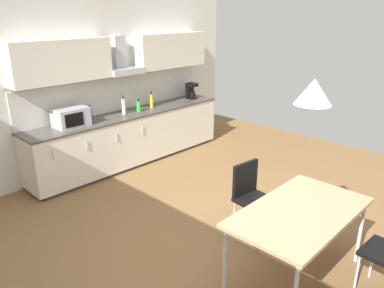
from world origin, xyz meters
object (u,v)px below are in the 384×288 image
(bottle_blue, at_px, (90,114))
(chair_far_right, at_px, (251,192))
(bottle_yellow, at_px, (152,101))
(bottle_white, at_px, (124,106))
(dining_table, at_px, (300,215))
(microwave, at_px, (71,117))
(pendant_lamp, at_px, (314,92))
(coffee_maker, at_px, (191,91))
(bottle_green, at_px, (139,106))

(bottle_blue, height_order, chair_far_right, bottle_blue)
(bottle_yellow, relative_size, chair_far_right, 0.33)
(bottle_white, xyz_separation_m, dining_table, (-0.62, -3.59, -0.32))
(bottle_yellow, bearing_deg, chair_far_right, -107.63)
(microwave, bearing_deg, chair_far_right, -76.29)
(dining_table, distance_m, chair_far_right, 0.88)
(microwave, relative_size, bottle_blue, 1.89)
(microwave, distance_m, chair_far_right, 2.90)
(microwave, relative_size, pendant_lamp, 1.50)
(bottle_yellow, height_order, pendant_lamp, pendant_lamp)
(microwave, height_order, pendant_lamp, pendant_lamp)
(coffee_maker, distance_m, bottle_yellow, 1.01)
(bottle_yellow, relative_size, pendant_lamp, 0.90)
(bottle_blue, relative_size, pendant_lamp, 0.79)
(dining_table, bearing_deg, coffee_maker, 58.13)
(coffee_maker, xyz_separation_m, bottle_blue, (-2.22, 0.03, -0.04))
(bottle_yellow, xyz_separation_m, pendant_lamp, (-1.23, -3.59, 0.86))
(coffee_maker, relative_size, bottle_green, 1.39)
(chair_far_right, bearing_deg, microwave, 103.71)
(dining_table, xyz_separation_m, chair_far_right, (0.34, 0.79, -0.17))
(bottle_green, distance_m, bottle_blue, 0.89)
(bottle_white, distance_m, chair_far_right, 2.85)
(bottle_blue, bearing_deg, bottle_green, -6.01)
(bottle_green, distance_m, bottle_yellow, 0.34)
(bottle_green, height_order, pendant_lamp, pendant_lamp)
(bottle_white, xyz_separation_m, bottle_green, (0.27, -0.05, -0.04))
(bottle_blue, bearing_deg, bottle_yellow, -1.75)
(microwave, relative_size, bottle_yellow, 1.67)
(microwave, height_order, bottle_green, microwave)
(microwave, distance_m, bottle_blue, 0.36)
(coffee_maker, bearing_deg, chair_far_right, -124.10)
(bottle_blue, bearing_deg, pendant_lamp, -90.22)
(pendant_lamp, bearing_deg, microwave, 95.43)
(bottle_blue, bearing_deg, microwave, -170.76)
(bottle_blue, height_order, dining_table, bottle_blue)
(bottle_blue, bearing_deg, chair_far_right, -83.47)
(coffee_maker, relative_size, pendant_lamp, 0.94)
(bottle_yellow, xyz_separation_m, dining_table, (-1.23, -3.59, -0.31))
(bottle_green, relative_size, bottle_blue, 0.85)
(bottle_white, bearing_deg, bottle_yellow, 0.63)
(coffee_maker, relative_size, bottle_yellow, 1.05)
(bottle_green, bearing_deg, coffee_maker, 2.64)
(bottle_green, distance_m, dining_table, 3.66)
(bottle_green, bearing_deg, dining_table, -104.21)
(microwave, height_order, bottle_yellow, bottle_yellow)
(pendant_lamp, bearing_deg, bottle_yellow, 71.13)
(coffee_maker, distance_m, bottle_blue, 2.23)
(coffee_maker, height_order, bottle_green, coffee_maker)
(bottle_green, xyz_separation_m, bottle_blue, (-0.88, 0.09, 0.02))
(chair_far_right, bearing_deg, bottle_green, 78.51)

